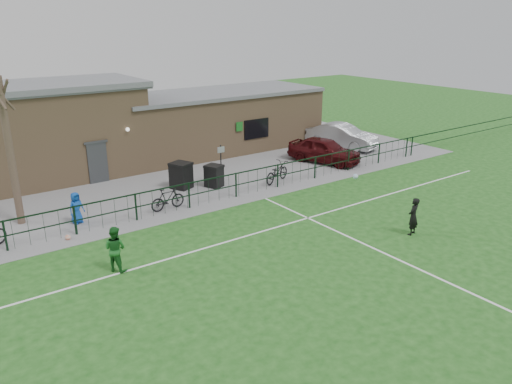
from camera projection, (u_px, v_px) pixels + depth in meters
ground at (342, 267)px, 17.01m from camera, size 90.00×90.00×0.00m
paving_strip at (166, 173)px, 27.35m from camera, size 34.00×13.00×0.02m
pitch_line_touch at (221, 202)px, 22.99m from camera, size 28.00×0.10×0.01m
pitch_line_mid at (271, 229)px, 20.08m from camera, size 28.00×0.10×0.01m
pitch_line_perp at (381, 252)px, 18.12m from camera, size 0.10×16.00×0.01m
perimeter_fence at (218, 189)px, 22.95m from camera, size 28.00×0.10×1.20m
bare_tree at (10, 153)px, 19.65m from camera, size 0.30×0.30×6.00m
wheelie_bin_left at (181, 176)px, 24.71m from camera, size 1.10×1.16×1.22m
wheelie_bin_right at (214, 177)px, 24.95m from camera, size 0.93×0.98×1.03m
sign_post at (221, 164)px, 25.37m from camera, size 0.07×0.07×2.00m
car_maroon at (324, 150)px, 29.18m from camera, size 3.03×4.64×1.47m
car_silver at (342, 136)px, 32.51m from camera, size 2.90×4.96×1.55m
bicycle_d at (168, 199)px, 21.94m from camera, size 1.65×0.55×0.98m
bicycle_e at (277, 172)px, 25.68m from camera, size 2.10×1.36×1.04m
spectator_child at (76, 208)px, 20.43m from camera, size 0.74×0.58×1.33m
goalkeeper_kick at (411, 215)px, 19.40m from camera, size 0.98×2.96×1.93m
outfield_player at (115, 249)px, 16.54m from camera, size 0.92×0.97×1.58m
ball_ground at (68, 237)px, 19.05m from camera, size 0.21×0.21×0.21m
clubhouse at (126, 126)px, 28.44m from camera, size 24.25×5.40×4.96m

